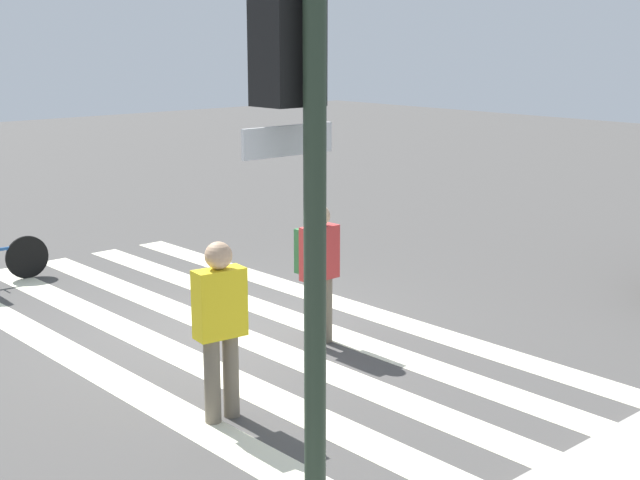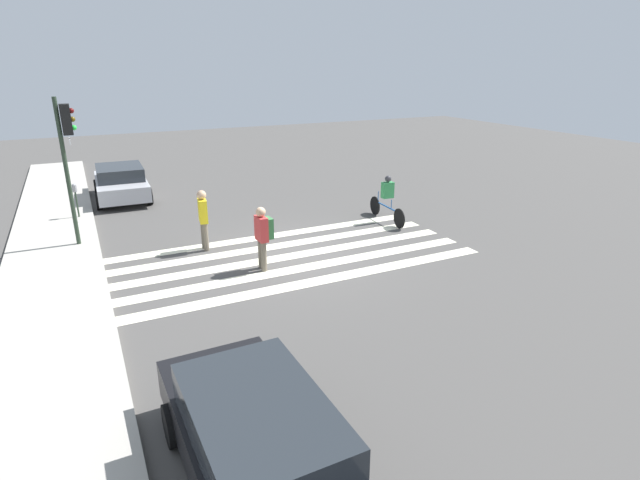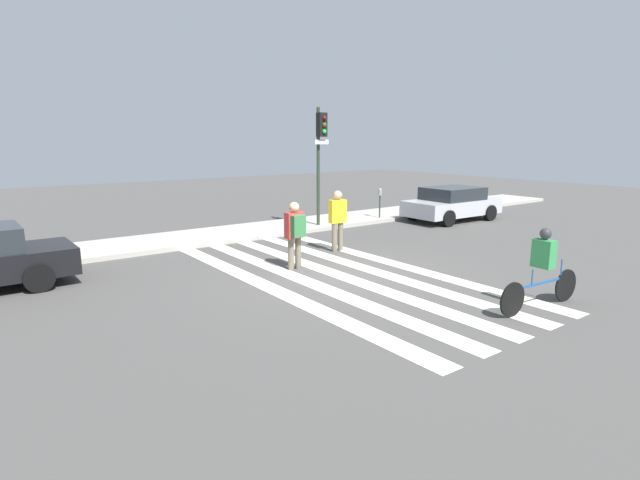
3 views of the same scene
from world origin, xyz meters
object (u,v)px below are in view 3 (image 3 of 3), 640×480
at_px(parking_meter, 380,197).
at_px(pedestrian_adult_blue_shirt, 295,231).
at_px(cyclist_mid_street, 543,266).
at_px(traffic_light, 320,145).
at_px(pedestrian_adult_yellow_jacket, 338,217).
at_px(car_parked_silver_sedan, 452,203).

distance_m(parking_meter, pedestrian_adult_blue_shirt, 8.27).
bearing_deg(cyclist_mid_street, parking_meter, 67.59).
height_order(traffic_light, cyclist_mid_street, traffic_light).
bearing_deg(pedestrian_adult_yellow_jacket, parking_meter, 41.95).
height_order(cyclist_mid_street, car_parked_silver_sedan, cyclist_mid_street).
bearing_deg(traffic_light, car_parked_silver_sedan, -16.70).
relative_size(traffic_light, pedestrian_adult_yellow_jacket, 2.43).
xyz_separation_m(traffic_light, cyclist_mid_street, (-1.77, -9.67, -2.21)).
relative_size(pedestrian_adult_yellow_jacket, car_parked_silver_sedan, 0.44).
xyz_separation_m(cyclist_mid_street, car_parked_silver_sedan, (7.24, 8.03, -0.16)).
relative_size(pedestrian_adult_blue_shirt, car_parked_silver_sedan, 0.42).
height_order(parking_meter, pedestrian_adult_blue_shirt, pedestrian_adult_blue_shirt).
bearing_deg(car_parked_silver_sedan, cyclist_mid_street, -130.55).
distance_m(pedestrian_adult_blue_shirt, cyclist_mid_street, 5.80).
xyz_separation_m(pedestrian_adult_blue_shirt, car_parked_silver_sedan, (9.46, 2.67, -0.32)).
distance_m(parking_meter, cyclist_mid_street, 10.84).
distance_m(traffic_light, pedestrian_adult_blue_shirt, 6.23).
height_order(parking_meter, car_parked_silver_sedan, car_parked_silver_sedan).
xyz_separation_m(parking_meter, car_parked_silver_sedan, (2.43, -1.69, -0.29)).
bearing_deg(pedestrian_adult_yellow_jacket, pedestrian_adult_blue_shirt, -146.99).
xyz_separation_m(pedestrian_adult_yellow_jacket, pedestrian_adult_blue_shirt, (-2.21, -1.05, 0.00)).
bearing_deg(cyclist_mid_street, traffic_light, 83.55).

